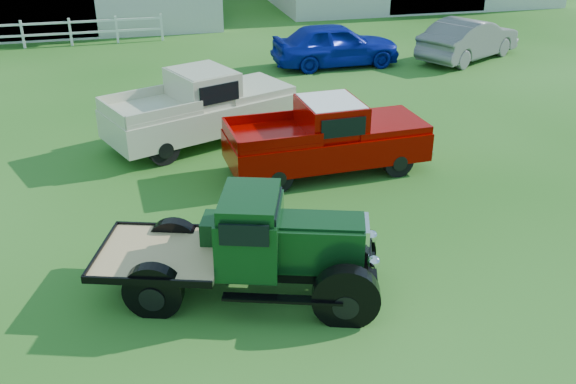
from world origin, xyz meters
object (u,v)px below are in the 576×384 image
object	(u,v)px
red_pickup	(326,136)
white_pickup	(200,107)
misc_car_grey	(469,39)
misc_car_blue	(336,44)
vintage_flatbed	(245,245)

from	to	relation	value
red_pickup	white_pickup	distance (m)	3.99
misc_car_grey	misc_car_blue	bearing A→B (deg)	57.12
red_pickup	misc_car_grey	xyz separation A→B (m)	(8.98, 9.29, -0.12)
red_pickup	misc_car_blue	size ratio (longest dim) A/B	1.04
misc_car_grey	white_pickup	bearing A→B (deg)	89.40
white_pickup	misc_car_blue	size ratio (longest dim) A/B	1.10
vintage_flatbed	misc_car_blue	world-z (taller)	vintage_flatbed
misc_car_blue	red_pickup	bearing A→B (deg)	159.72
vintage_flatbed	misc_car_grey	xyz separation A→B (m)	(11.94, 14.05, -0.16)
vintage_flatbed	red_pickup	xyz separation A→B (m)	(2.96, 4.76, -0.04)
white_pickup	misc_car_blue	xyz separation A→B (m)	(6.17, 6.80, -0.15)
misc_car_blue	misc_car_grey	size ratio (longest dim) A/B	0.99
misc_car_blue	misc_car_grey	distance (m)	5.61
vintage_flatbed	misc_car_blue	bearing A→B (deg)	84.44
vintage_flatbed	red_pickup	bearing A→B (deg)	76.33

